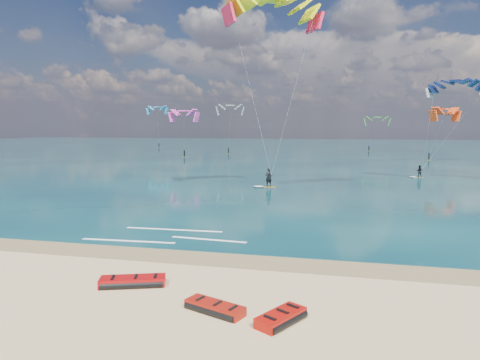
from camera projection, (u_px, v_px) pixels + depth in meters
The scene contains 10 objects.
ground at pixel (262, 175), 58.01m from camera, with size 320.00×320.00×0.00m, color tan.
wet_sand_strip at pixel (142, 254), 22.19m from camera, with size 320.00×2.40×0.01m, color brown.
sea at pixel (301, 150), 119.95m from camera, with size 320.00×200.00×0.04m, color #092632.
packed_kite_left at pixel (133, 286), 17.75m from camera, with size 2.88×1.19×0.43m, color #A80809, non-canonical shape.
packed_kite_mid at pixel (215, 312), 15.24m from camera, with size 2.44×1.07×0.39m, color #9E160A, non-canonical shape.
packed_kite_right at pixel (281, 323), 14.41m from camera, with size 2.15×1.15×0.42m, color #A80D07, non-canonical shape.
kitesurfer_main at pixel (271, 85), 42.00m from camera, with size 9.08×9.03×20.01m.
kitesurfer_far at pixel (438, 125), 51.19m from camera, with size 7.85×7.61×12.85m.
shoreline_foam at pixel (168, 236), 25.62m from camera, with size 9.53×3.61×0.01m.
distant_kites at pixel (260, 132), 99.50m from camera, with size 75.71×37.17×12.07m.
Camera 1 is at (9.69, -16.90, 6.59)m, focal length 32.00 mm.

